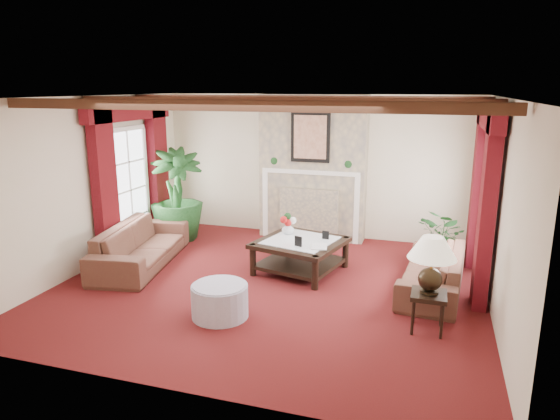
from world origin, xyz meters
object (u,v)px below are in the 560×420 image
(sofa_left, at_px, (141,238))
(ottoman, at_px, (220,301))
(coffee_table, at_px, (300,256))
(sofa_right, at_px, (433,264))
(potted_palm, at_px, (178,214))
(side_table, at_px, (428,312))

(sofa_left, xyz_separation_m, ottoman, (2.01, -1.38, -0.23))
(sofa_left, relative_size, coffee_table, 1.91)
(sofa_left, relative_size, sofa_right, 1.15)
(sofa_left, distance_m, sofa_right, 4.57)
(ottoman, bearing_deg, coffee_table, 73.36)
(sofa_right, xyz_separation_m, coffee_table, (-2.00, 0.16, -0.14))
(sofa_left, height_order, potted_palm, potted_palm)
(sofa_left, xyz_separation_m, potted_palm, (-0.11, 1.44, 0.04))
(coffee_table, bearing_deg, side_table, -22.92)
(sofa_left, bearing_deg, potted_palm, -5.68)
(sofa_right, relative_size, ottoman, 2.85)
(sofa_left, xyz_separation_m, sofa_right, (4.56, 0.31, -0.05))
(sofa_right, bearing_deg, ottoman, -51.70)
(sofa_left, relative_size, potted_palm, 1.21)
(sofa_right, distance_m, potted_palm, 4.80)
(ottoman, bearing_deg, side_table, 8.83)
(potted_palm, bearing_deg, sofa_right, -13.58)
(sofa_right, height_order, coffee_table, sofa_right)
(potted_palm, xyz_separation_m, coffee_table, (2.66, -0.96, -0.23))
(coffee_table, relative_size, ottoman, 1.71)
(potted_palm, distance_m, coffee_table, 2.84)
(sofa_left, height_order, side_table, sofa_left)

